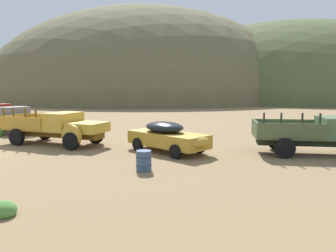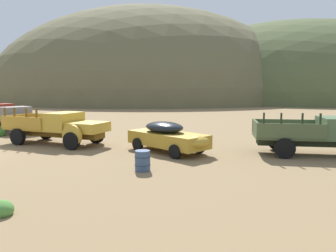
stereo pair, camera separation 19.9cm
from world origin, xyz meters
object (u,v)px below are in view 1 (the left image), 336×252
Objects in this scene: truck_faded_yellow at (62,128)px; oil_drum_foreground at (144,161)px; truck_primer_gray at (12,118)px; truck_weathered_green at (331,135)px; car_mustard at (170,137)px.

truck_faded_yellow is 7.91m from oil_drum_foreground.
truck_primer_gray and truck_faded_yellow have the same top height.
truck_primer_gray is 8.26× the size of oil_drum_foreground.
car_mustard is at bearing -176.49° from truck_weathered_green.
car_mustard is (6.59, 0.70, -0.19)m from truck_faded_yellow.
truck_primer_gray is at bearing 165.10° from truck_weathered_green.
truck_faded_yellow reaches higher than oil_drum_foreground.
truck_weathered_green is 9.59m from oil_drum_foreground.
oil_drum_foreground is (-6.82, -6.71, -0.61)m from truck_weathered_green.
car_mustard is 3.90m from oil_drum_foreground.
truck_weathered_green is at bearing 39.91° from car_mustard.
oil_drum_foreground is (7.24, -3.12, -0.59)m from truck_faded_yellow.
car_mustard reaches higher than oil_drum_foreground.
oil_drum_foreground is at bearing -26.84° from truck_faded_yellow.
car_mustard is (13.91, -1.86, -0.20)m from truck_primer_gray.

